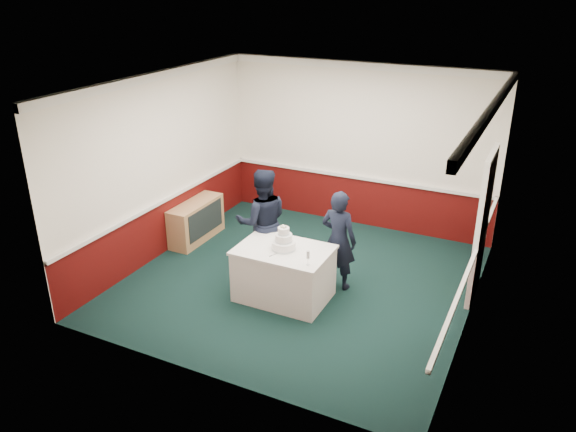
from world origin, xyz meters
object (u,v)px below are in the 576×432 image
at_px(cake_table, 284,273).
at_px(cake_knife, 275,254).
at_px(person_woman, 339,240).
at_px(sideboard, 196,221).
at_px(person_man, 262,222).
at_px(wedding_cake, 284,242).
at_px(champagne_flute, 308,255).

relative_size(cake_table, cake_knife, 6.00).
xyz_separation_m(cake_knife, person_woman, (0.60, 0.86, -0.03)).
relative_size(sideboard, cake_table, 0.91).
relative_size(cake_table, person_man, 0.78).
height_order(wedding_cake, champagne_flute, wedding_cake).
bearing_deg(wedding_cake, person_woman, 49.01).
xyz_separation_m(cake_table, wedding_cake, (0.00, 0.00, 0.50)).
relative_size(wedding_cake, cake_knife, 1.65).
distance_m(cake_table, person_man, 0.98).
height_order(wedding_cake, person_man, person_man).
bearing_deg(sideboard, cake_knife, -30.11).
bearing_deg(sideboard, wedding_cake, -25.84).
relative_size(wedding_cake, person_man, 0.21).
height_order(cake_table, cake_knife, cake_knife).
xyz_separation_m(wedding_cake, person_man, (-0.65, 0.58, -0.05)).
bearing_deg(cake_table, champagne_flute, -29.25).
bearing_deg(person_woman, champagne_flute, 91.67).
xyz_separation_m(sideboard, person_man, (1.62, -0.52, 0.50)).
distance_m(cake_table, wedding_cake, 0.50).
height_order(wedding_cake, cake_knife, wedding_cake).
distance_m(wedding_cake, person_woman, 0.88).
xyz_separation_m(sideboard, cake_knife, (2.24, -1.30, 0.44)).
height_order(cake_knife, champagne_flute, champagne_flute).
xyz_separation_m(cake_table, cake_knife, (-0.03, -0.20, 0.39)).
xyz_separation_m(wedding_cake, champagne_flute, (0.50, -0.28, 0.03)).
relative_size(cake_table, wedding_cake, 3.63).
height_order(champagne_flute, person_woman, person_woman).
height_order(person_man, person_woman, person_man).
distance_m(sideboard, champagne_flute, 3.15).
height_order(wedding_cake, person_woman, person_woman).
xyz_separation_m(cake_table, champagne_flute, (0.50, -0.28, 0.53)).
xyz_separation_m(person_man, person_woman, (1.23, 0.08, -0.09)).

